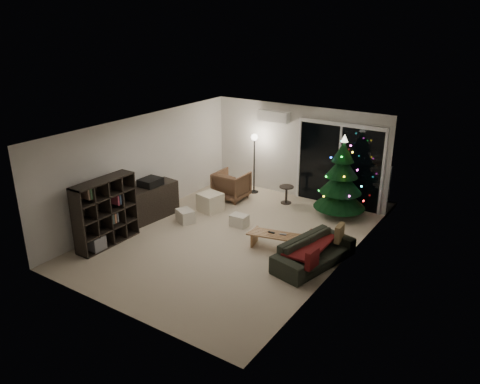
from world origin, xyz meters
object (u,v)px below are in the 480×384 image
at_px(coffee_table, 277,243).
at_px(christmas_tree, 341,176).
at_px(media_cabinet, 152,202).
at_px(armchair, 231,185).
at_px(bookshelf, 100,211).
at_px(sofa, 314,252).

distance_m(coffee_table, christmas_tree, 2.64).
bearing_deg(media_cabinet, christmas_tree, 40.61).
relative_size(armchair, christmas_tree, 0.41).
distance_m(bookshelf, armchair, 3.82).
bearing_deg(sofa, christmas_tree, 24.40).
bearing_deg(sofa, bookshelf, 123.68).
bearing_deg(armchair, bookshelf, 74.87).
distance_m(bookshelf, christmas_tree, 5.66).
height_order(media_cabinet, armchair, media_cabinet).
bearing_deg(christmas_tree, media_cabinet, -145.06).
relative_size(bookshelf, christmas_tree, 0.72).
distance_m(media_cabinet, sofa, 4.30).
distance_m(armchair, sofa, 3.98).
bearing_deg(coffee_table, media_cabinet, 169.66).
bearing_deg(armchair, christmas_tree, -171.34).
xyz_separation_m(media_cabinet, sofa, (4.30, 0.06, -0.14)).
distance_m(bookshelf, coffee_table, 3.87).
bearing_deg(bookshelf, media_cabinet, 72.57).
bearing_deg(armchair, media_cabinet, 65.60).
relative_size(media_cabinet, sofa, 0.71).
height_order(media_cabinet, coffee_table, media_cabinet).
bearing_deg(media_cabinet, armchair, 72.73).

